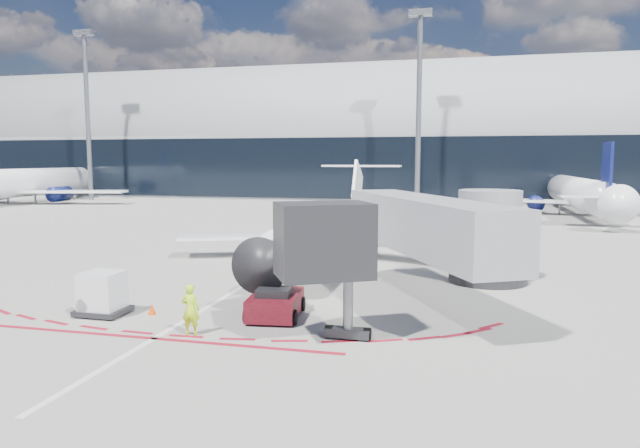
% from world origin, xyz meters
% --- Properties ---
extents(ground, '(260.00, 260.00, 0.00)m').
position_xyz_m(ground, '(0.00, 0.00, 0.00)').
color(ground, gray).
rests_on(ground, ground).
extents(apron_centerline, '(0.25, 40.00, 0.01)m').
position_xyz_m(apron_centerline, '(0.00, 2.00, 0.01)').
color(apron_centerline, silver).
rests_on(apron_centerline, ground).
extents(apron_stop_bar, '(14.00, 0.25, 0.01)m').
position_xyz_m(apron_stop_bar, '(0.00, -11.50, 0.01)').
color(apron_stop_bar, maroon).
rests_on(apron_stop_bar, ground).
extents(terminal_building, '(150.00, 24.15, 24.00)m').
position_xyz_m(terminal_building, '(0.00, 64.97, 8.52)').
color(terminal_building, '#989B9D').
rests_on(terminal_building, ground).
extents(jet_bridge, '(10.03, 15.20, 4.90)m').
position_xyz_m(jet_bridge, '(9.79, -3.01, 3.01)').
color(jet_bridge, '#9A9DA2').
rests_on(jet_bridge, ground).
extents(light_mast_west, '(0.70, 0.70, 25.00)m').
position_xyz_m(light_mast_west, '(-45.00, 48.00, 12.50)').
color(light_mast_west, slate).
rests_on(light_mast_west, ground).
extents(light_mast_centre, '(0.70, 0.70, 25.00)m').
position_xyz_m(light_mast_centre, '(5.00, 48.00, 12.50)').
color(light_mast_centre, slate).
rests_on(light_mast_centre, ground).
extents(regional_jet, '(20.53, 25.32, 6.34)m').
position_xyz_m(regional_jet, '(2.69, 5.44, 2.12)').
color(regional_jet, white).
rests_on(regional_jet, ground).
extents(pushback_tug, '(2.36, 4.92, 1.26)m').
position_xyz_m(pushback_tug, '(3.34, -7.77, 0.56)').
color(pushback_tug, '#510B13').
rests_on(pushback_tug, ground).
extents(ramp_worker, '(0.71, 0.48, 1.89)m').
position_xyz_m(ramp_worker, '(1.08, -10.75, 0.95)').
color(ramp_worker, '#C3FD1A').
rests_on(ramp_worker, ground).
extents(uld_container, '(1.92, 1.63, 1.79)m').
position_xyz_m(uld_container, '(-3.66, -9.18, 0.89)').
color(uld_container, black).
rests_on(uld_container, ground).
extents(safety_cone_right, '(0.33, 0.33, 0.46)m').
position_xyz_m(safety_cone_right, '(-1.73, -8.65, 0.23)').
color(safety_cone_right, '#EB4704').
rests_on(safety_cone_right, ground).
extents(bg_airliner_0, '(36.03, 38.15, 11.66)m').
position_xyz_m(bg_airliner_0, '(-50.37, 40.62, 5.83)').
color(bg_airliner_0, white).
rests_on(bg_airliner_0, ground).
extents(bg_airliner_1, '(30.69, 32.49, 9.93)m').
position_xyz_m(bg_airliner_1, '(23.77, 41.67, 4.96)').
color(bg_airliner_1, white).
rests_on(bg_airliner_1, ground).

